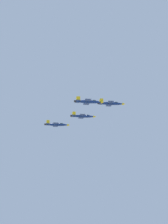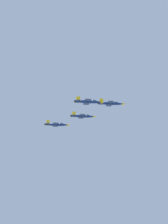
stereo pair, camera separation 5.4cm
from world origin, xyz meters
The scene contains 4 objects.
jet_lead centered at (27.23, -4.93, 130.51)m, with size 16.87×10.58×3.56m.
jet_left_wingman centered at (44.76, -14.75, 125.88)m, with size 16.13×10.16×3.41m.
jet_right_wingman centered at (39.75, 10.80, 126.65)m, with size 16.86×10.62×3.56m.
jet_left_outer centered at (62.30, -24.58, 123.51)m, with size 16.59×10.42×3.50m.
Camera 1 is at (27.63, 222.19, 55.32)m, focal length 64.25 mm.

